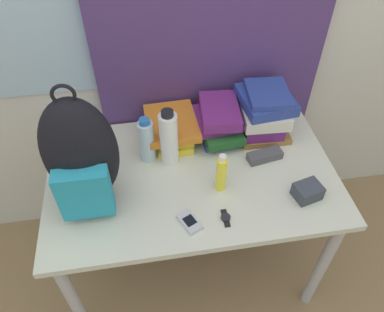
{
  "coord_description": "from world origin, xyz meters",
  "views": [
    {
      "loc": [
        -0.17,
        -0.66,
        1.89
      ],
      "look_at": [
        0.0,
        0.36,
        0.83
      ],
      "focal_mm": 35.0,
      "sensor_mm": 36.0,
      "label": 1
    }
  ],
  "objects_px": {
    "backpack": "(81,156)",
    "cell_phone": "(190,222)",
    "book_stack_left": "(172,129)",
    "water_bottle": "(147,140)",
    "sunscreen_bottle": "(221,173)",
    "book_stack_right": "(263,111)",
    "sports_bottle": "(169,138)",
    "sunglasses_case": "(265,156)",
    "wristwatch": "(226,218)",
    "camera_pouch": "(308,191)",
    "book_stack_center": "(218,121)"
  },
  "relations": [
    {
      "from": "backpack",
      "to": "cell_phone",
      "type": "height_order",
      "value": "backpack"
    },
    {
      "from": "book_stack_left",
      "to": "backpack",
      "type": "bearing_deg",
      "value": -141.7
    },
    {
      "from": "water_bottle",
      "to": "sunscreen_bottle",
      "type": "relative_size",
      "value": 1.18
    },
    {
      "from": "backpack",
      "to": "cell_phone",
      "type": "xyz_separation_m",
      "value": [
        0.36,
        -0.19,
        -0.22
      ]
    },
    {
      "from": "book_stack_right",
      "to": "sports_bottle",
      "type": "relative_size",
      "value": 0.98
    },
    {
      "from": "book_stack_left",
      "to": "sports_bottle",
      "type": "bearing_deg",
      "value": -102.51
    },
    {
      "from": "water_bottle",
      "to": "sunglasses_case",
      "type": "bearing_deg",
      "value": -10.11
    },
    {
      "from": "sunscreen_bottle",
      "to": "wristwatch",
      "type": "bearing_deg",
      "value": -94.64
    },
    {
      "from": "book_stack_right",
      "to": "sunglasses_case",
      "type": "relative_size",
      "value": 1.65
    },
    {
      "from": "water_bottle",
      "to": "cell_phone",
      "type": "distance_m",
      "value": 0.39
    },
    {
      "from": "cell_phone",
      "to": "wristwatch",
      "type": "relative_size",
      "value": 1.43
    },
    {
      "from": "camera_pouch",
      "to": "cell_phone",
      "type": "bearing_deg",
      "value": -173.8
    },
    {
      "from": "sunglasses_case",
      "to": "camera_pouch",
      "type": "xyz_separation_m",
      "value": [
        0.1,
        -0.22,
        0.01
      ]
    },
    {
      "from": "wristwatch",
      "to": "backpack",
      "type": "bearing_deg",
      "value": 159.16
    },
    {
      "from": "sports_bottle",
      "to": "cell_phone",
      "type": "relative_size",
      "value": 2.34
    },
    {
      "from": "camera_pouch",
      "to": "wristwatch",
      "type": "height_order",
      "value": "camera_pouch"
    },
    {
      "from": "sunglasses_case",
      "to": "camera_pouch",
      "type": "bearing_deg",
      "value": -65.55
    },
    {
      "from": "book_stack_right",
      "to": "sports_bottle",
      "type": "distance_m",
      "value": 0.45
    },
    {
      "from": "book_stack_right",
      "to": "sunscreen_bottle",
      "type": "bearing_deg",
      "value": -129.9
    },
    {
      "from": "water_bottle",
      "to": "sports_bottle",
      "type": "relative_size",
      "value": 0.81
    },
    {
      "from": "sunscreen_bottle",
      "to": "book_stack_left",
      "type": "bearing_deg",
      "value": 115.78
    },
    {
      "from": "water_bottle",
      "to": "sunscreen_bottle",
      "type": "height_order",
      "value": "water_bottle"
    },
    {
      "from": "water_bottle",
      "to": "wristwatch",
      "type": "relative_size",
      "value": 2.7
    },
    {
      "from": "book_stack_left",
      "to": "cell_phone",
      "type": "distance_m",
      "value": 0.47
    },
    {
      "from": "backpack",
      "to": "book_stack_left",
      "type": "xyz_separation_m",
      "value": [
        0.35,
        0.28,
        -0.16
      ]
    },
    {
      "from": "book_stack_center",
      "to": "backpack",
      "type": "bearing_deg",
      "value": -153.58
    },
    {
      "from": "sports_bottle",
      "to": "sunscreen_bottle",
      "type": "distance_m",
      "value": 0.26
    },
    {
      "from": "backpack",
      "to": "book_stack_right",
      "type": "relative_size",
      "value": 2.0
    },
    {
      "from": "book_stack_right",
      "to": "sunscreen_bottle",
      "type": "height_order",
      "value": "book_stack_right"
    },
    {
      "from": "book_stack_center",
      "to": "cell_phone",
      "type": "bearing_deg",
      "value": -113.46
    },
    {
      "from": "water_bottle",
      "to": "cell_phone",
      "type": "height_order",
      "value": "water_bottle"
    },
    {
      "from": "book_stack_right",
      "to": "cell_phone",
      "type": "xyz_separation_m",
      "value": [
        -0.4,
        -0.46,
        -0.1
      ]
    },
    {
      "from": "wristwatch",
      "to": "sports_bottle",
      "type": "bearing_deg",
      "value": 116.56
    },
    {
      "from": "book_stack_left",
      "to": "cell_phone",
      "type": "xyz_separation_m",
      "value": [
        0.0,
        -0.46,
        -0.05
      ]
    },
    {
      "from": "sports_bottle",
      "to": "sunglasses_case",
      "type": "relative_size",
      "value": 1.69
    },
    {
      "from": "book_stack_right",
      "to": "wristwatch",
      "type": "relative_size",
      "value": 3.27
    },
    {
      "from": "sunscreen_bottle",
      "to": "water_bottle",
      "type": "bearing_deg",
      "value": 141.66
    },
    {
      "from": "sports_bottle",
      "to": "wristwatch",
      "type": "distance_m",
      "value": 0.39
    },
    {
      "from": "sunscreen_bottle",
      "to": "camera_pouch",
      "type": "height_order",
      "value": "sunscreen_bottle"
    },
    {
      "from": "book_stack_right",
      "to": "sunglasses_case",
      "type": "bearing_deg",
      "value": -101.12
    },
    {
      "from": "book_stack_right",
      "to": "water_bottle",
      "type": "xyz_separation_m",
      "value": [
        -0.53,
        -0.09,
        -0.01
      ]
    },
    {
      "from": "book_stack_right",
      "to": "water_bottle",
      "type": "distance_m",
      "value": 0.54
    },
    {
      "from": "book_stack_left",
      "to": "book_stack_right",
      "type": "distance_m",
      "value": 0.41
    },
    {
      "from": "book_stack_center",
      "to": "wristwatch",
      "type": "height_order",
      "value": "book_stack_center"
    },
    {
      "from": "water_bottle",
      "to": "camera_pouch",
      "type": "bearing_deg",
      "value": -27.72
    },
    {
      "from": "camera_pouch",
      "to": "book_stack_center",
      "type": "bearing_deg",
      "value": 123.4
    },
    {
      "from": "backpack",
      "to": "book_stack_left",
      "type": "distance_m",
      "value": 0.48
    },
    {
      "from": "book_stack_center",
      "to": "sunscreen_bottle",
      "type": "xyz_separation_m",
      "value": [
        -0.05,
        -0.31,
        0.0
      ]
    },
    {
      "from": "sports_bottle",
      "to": "camera_pouch",
      "type": "height_order",
      "value": "sports_bottle"
    },
    {
      "from": "sunglasses_case",
      "to": "book_stack_left",
      "type": "bearing_deg",
      "value": 153.29
    }
  ]
}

